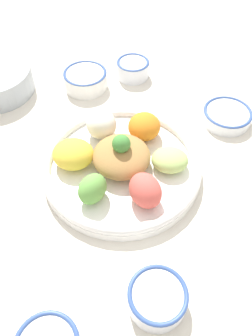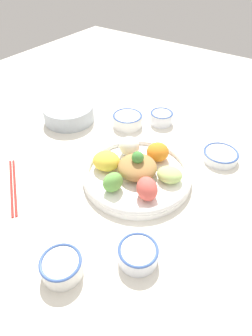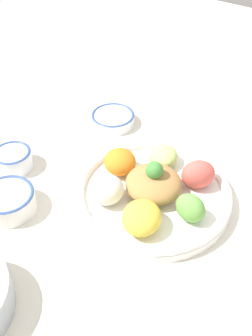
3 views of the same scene
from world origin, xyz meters
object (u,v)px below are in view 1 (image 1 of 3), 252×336
Objects in this scene: sauce_bowl_red at (157,298)px; sauce_bowl_dark at (133,68)px; rice_bowl_plain at (86,79)px; salad_platter at (121,161)px; sauce_bowl_far at (227,115)px.

sauce_bowl_dark is at bearing 114.63° from sauce_bowl_red.
sauce_bowl_red is at bearing -52.67° from rice_bowl_plain.
rice_bowl_plain is at bearing 130.34° from salad_platter.
salad_platter is at bearing 124.09° from sauce_bowl_red.
salad_platter is at bearing -73.27° from sauce_bowl_dark.
sauce_bowl_dark reaches higher than sauce_bowl_red.
rice_bowl_plain reaches higher than sauce_bowl_far.
salad_platter is 3.50× the size of sauce_bowl_red.
sauce_bowl_far is at bearing 52.98° from salad_platter.
sauce_bowl_far is (0.02, 0.47, -0.01)m from sauce_bowl_red.
salad_platter reaches higher than sauce_bowl_far.
sauce_bowl_dark is 0.76× the size of sauce_bowl_far.
sauce_bowl_dark is 0.78× the size of rice_bowl_plain.
sauce_bowl_dark and rice_bowl_plain have the same top height.
rice_bowl_plain is at bearing -178.98° from sauce_bowl_far.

